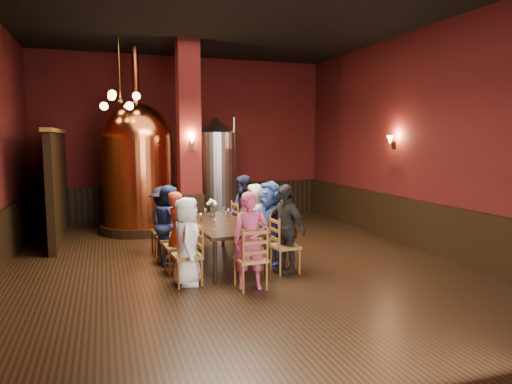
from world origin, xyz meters
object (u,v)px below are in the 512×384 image
object	(u,v)px
person_0	(187,241)
person_2	(169,224)
dining_table	(219,226)
person_1	(177,232)
steel_vessel	(216,171)
rose_vase	(212,205)
copper_kettle	(138,166)

from	to	relation	value
person_0	person_2	bearing A→B (deg)	15.88
person_0	dining_table	bearing A→B (deg)	-24.48
person_0	person_1	bearing A→B (deg)	15.88
dining_table	steel_vessel	distance (m)	4.03
person_1	person_2	bearing A→B (deg)	-5.55
steel_vessel	rose_vase	distance (m)	3.32
person_0	rose_vase	size ratio (longest dim) A/B	3.96
person_0	person_2	size ratio (longest dim) A/B	0.96
dining_table	person_0	world-z (taller)	person_0
person_2	person_0	bearing A→B (deg)	-174.11
person_1	copper_kettle	size ratio (longest dim) A/B	0.32
copper_kettle	steel_vessel	world-z (taller)	copper_kettle
steel_vessel	dining_table	bearing A→B (deg)	-102.84
dining_table	person_1	distance (m)	0.91
dining_table	copper_kettle	bearing A→B (deg)	105.59
dining_table	steel_vessel	size ratio (longest dim) A/B	0.87
person_0	steel_vessel	xyz separation A→B (m)	(1.66, 4.92, 0.72)
dining_table	rose_vase	bearing A→B (deg)	83.99
copper_kettle	dining_table	bearing A→B (deg)	-70.72
copper_kettle	person_0	bearing A→B (deg)	-84.92
person_2	steel_vessel	world-z (taller)	steel_vessel
person_1	copper_kettle	xyz separation A→B (m)	(-0.35, 3.75, 0.91)
person_2	steel_vessel	xyz separation A→B (m)	(1.75, 3.59, 0.69)
dining_table	person_2	size ratio (longest dim) A/B	1.71
person_1	dining_table	bearing A→B (deg)	-74.33
dining_table	copper_kettle	size ratio (longest dim) A/B	0.56
dining_table	person_1	bearing A→B (deg)	-158.78
steel_vessel	rose_vase	bearing A→B (deg)	-105.02
person_1	rose_vase	bearing A→B (deg)	-47.86
copper_kettle	person_2	bearing A→B (deg)	-84.32
person_0	copper_kettle	xyz separation A→B (m)	(-0.39, 4.42, 0.92)
person_1	person_2	distance (m)	0.66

